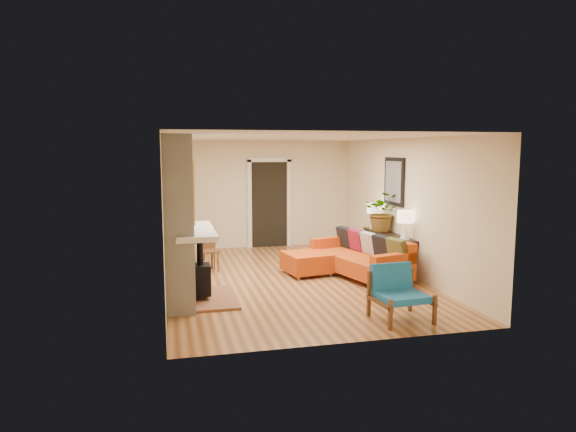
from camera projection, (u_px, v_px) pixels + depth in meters
name	position (u px, v px, depth m)	size (l,w,h in m)	color
room_shell	(289.00, 198.00, 12.03)	(6.50, 6.50, 6.50)	#B87B47
fireplace	(180.00, 224.00, 7.92)	(1.09, 1.68, 2.60)	white
sofa	(363.00, 257.00, 9.69)	(1.44, 2.28, 0.83)	silver
ottoman	(307.00, 262.00, 9.84)	(0.95, 0.95, 0.42)	silver
blue_chair	(397.00, 290.00, 7.25)	(0.78, 0.77, 0.76)	brown
dining_table	(198.00, 240.00, 10.53)	(0.81, 1.58, 0.83)	brown
console_table	(389.00, 241.00, 10.17)	(0.34, 1.85, 0.72)	black
lamp_near	(405.00, 222.00, 9.44)	(0.30, 0.30, 0.54)	white
lamp_far	(374.00, 212.00, 10.84)	(0.30, 0.30, 0.54)	white
houseplant	(383.00, 212.00, 10.38)	(0.74, 0.64, 0.82)	#1E5919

